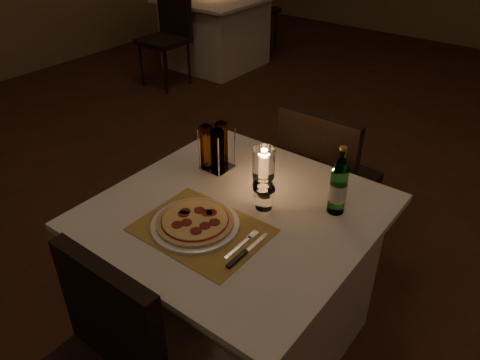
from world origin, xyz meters
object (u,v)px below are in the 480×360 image
Objects in this scene: water_bottle at (338,186)px; chair_far at (323,173)px; main_table at (237,278)px; neighbor_table_left at (215,32)px; plate at (195,225)px; pizza at (195,221)px; hurricane_candle at (264,165)px; tumbler at (264,198)px.

chair_far is at bearing 121.43° from water_bottle.
main_table and neighbor_table_left have the same top height.
chair_far is at bearing 90.00° from main_table.
plate is (-0.05, -0.18, 0.38)m from main_table.
pizza is 1.02× the size of water_bottle.
chair_far is 3.21× the size of pizza.
main_table is at bearing -90.00° from chair_far.
hurricane_candle reaches higher than plate.
neighbor_table_left is (-2.49, 3.06, -0.38)m from plate.
pizza is 0.28m from tumbler.
plate reaches higher than main_table.
pizza is 0.54m from water_bottle.
plate is 1.14× the size of pizza.
water_bottle is at bearing 35.27° from main_table.
hurricane_candle is at bearing 93.75° from main_table.
hurricane_candle is (0.04, 0.37, 0.07)m from pizza.
chair_far is 0.92m from plate.
plate is at bearing -93.20° from chair_far.
neighbor_table_left is (-2.54, 2.88, 0.00)m from main_table.
plate is 1.16× the size of water_bottle.
plate is (-0.05, -0.89, 0.20)m from chair_far.
main_table is 1.11× the size of chair_far.
neighbor_table_left is at bearing 129.12° from pizza.
tumbler is (0.08, 0.07, 0.41)m from main_table.
tumbler reaches higher than main_table.
water_bottle reaches higher than main_table.
chair_far reaches higher than plate.
main_table is 1.00× the size of neighbor_table_left.
pizza is at bearing -93.19° from chair_far.
chair_far is at bearing 88.62° from hurricane_candle.
main_table is 0.42m from plate.
water_bottle is (0.30, -0.50, 0.30)m from chair_far.
tumbler is 0.49× the size of hurricane_candle.
chair_far is at bearing 86.81° from pizza.
hurricane_candle is at bearing -91.38° from chair_far.
tumbler is at bearing 42.70° from main_table.
main_table is 3.12× the size of plate.
main_table is 0.42m from tumbler.
tumbler is 3.86m from neighbor_table_left.
pizza is 0.28× the size of neighbor_table_left.
plate is 0.02m from pizza.
plate is at bearing -142.51° from pizza.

